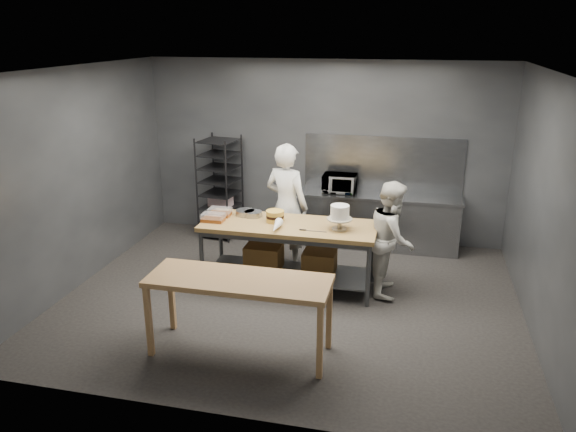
% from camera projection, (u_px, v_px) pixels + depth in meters
% --- Properties ---
extents(ground, '(6.00, 6.00, 0.00)m').
position_uv_depth(ground, '(290.00, 298.00, 7.58)').
color(ground, black).
rests_on(ground, ground).
extents(back_wall, '(6.00, 0.04, 3.00)m').
position_uv_depth(back_wall, '(323.00, 151.00, 9.41)').
color(back_wall, '#4C4F54').
rests_on(back_wall, ground).
extents(work_table, '(2.40, 0.90, 0.92)m').
position_uv_depth(work_table, '(288.00, 247.00, 7.81)').
color(work_table, olive).
rests_on(work_table, ground).
extents(near_counter, '(2.00, 0.70, 0.90)m').
position_uv_depth(near_counter, '(239.00, 286.00, 6.08)').
color(near_counter, olive).
rests_on(near_counter, ground).
extents(back_counter, '(2.60, 0.60, 0.90)m').
position_uv_depth(back_counter, '(379.00, 221.00, 9.24)').
color(back_counter, slate).
rests_on(back_counter, ground).
extents(splashback_panel, '(2.60, 0.02, 0.90)m').
position_uv_depth(splashback_panel, '(383.00, 163.00, 9.23)').
color(splashback_panel, slate).
rests_on(splashback_panel, back_counter).
extents(speed_rack, '(0.68, 0.73, 1.75)m').
position_uv_depth(speed_rack, '(220.00, 188.00, 9.62)').
color(speed_rack, black).
rests_on(speed_rack, ground).
extents(chef_behind, '(0.80, 0.65, 1.89)m').
position_uv_depth(chef_behind, '(287.00, 206.00, 8.35)').
color(chef_behind, white).
rests_on(chef_behind, ground).
extents(chef_right, '(0.61, 0.77, 1.57)m').
position_uv_depth(chef_right, '(392.00, 238.00, 7.53)').
color(chef_right, silver).
rests_on(chef_right, ground).
extents(microwave, '(0.54, 0.37, 0.30)m').
position_uv_depth(microwave, '(340.00, 183.00, 9.19)').
color(microwave, black).
rests_on(microwave, back_counter).
extents(frosted_cake_stand, '(0.34, 0.34, 0.34)m').
position_uv_depth(frosted_cake_stand, '(340.00, 214.00, 7.39)').
color(frosted_cake_stand, '#B4A990').
rests_on(frosted_cake_stand, work_table).
extents(layer_cake, '(0.25, 0.25, 0.16)m').
position_uv_depth(layer_cake, '(275.00, 216.00, 7.74)').
color(layer_cake, gold).
rests_on(layer_cake, work_table).
extents(cake_pans, '(0.39, 0.29, 0.07)m').
position_uv_depth(cake_pans, '(249.00, 213.00, 8.00)').
color(cake_pans, gray).
rests_on(cake_pans, work_table).
extents(piping_bag, '(0.13, 0.38, 0.12)m').
position_uv_depth(piping_bag, '(276.00, 227.00, 7.39)').
color(piping_bag, white).
rests_on(piping_bag, work_table).
extents(offset_spatula, '(0.36, 0.02, 0.02)m').
position_uv_depth(offset_spatula, '(309.00, 231.00, 7.41)').
color(offset_spatula, slate).
rests_on(offset_spatula, work_table).
extents(pastry_clamshells, '(0.32, 0.46, 0.11)m').
position_uv_depth(pastry_clamshells, '(217.00, 215.00, 7.88)').
color(pastry_clamshells, '#A35220').
rests_on(pastry_clamshells, work_table).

